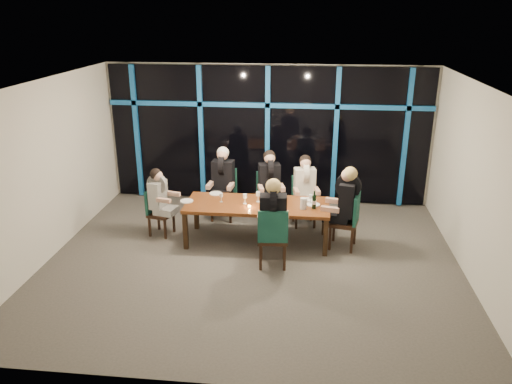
# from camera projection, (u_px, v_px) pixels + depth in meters

# --- Properties ---
(room) EXTENTS (7.04, 7.00, 3.02)m
(room) POSITION_uv_depth(u_px,v_px,m) (252.00, 147.00, 7.85)
(room) COLOR #5E5953
(room) RESTS_ON ground
(window_wall) EXTENTS (6.86, 0.43, 2.94)m
(window_wall) POSITION_uv_depth(u_px,v_px,m) (268.00, 133.00, 10.74)
(window_wall) COLOR black
(window_wall) RESTS_ON ground
(dining_table) EXTENTS (2.60, 1.00, 0.75)m
(dining_table) POSITION_uv_depth(u_px,v_px,m) (257.00, 207.00, 9.06)
(dining_table) COLOR brown
(dining_table) RESTS_ON ground
(chair_far_left) EXTENTS (0.51, 0.51, 1.03)m
(chair_far_left) POSITION_uv_depth(u_px,v_px,m) (224.00, 191.00, 10.17)
(chair_far_left) COLOR black
(chair_far_left) RESTS_ON ground
(chair_far_mid) EXTENTS (0.57, 0.57, 1.01)m
(chair_far_mid) POSITION_uv_depth(u_px,v_px,m) (269.00, 194.00, 10.06)
(chair_far_mid) COLOR black
(chair_far_mid) RESTS_ON ground
(chair_far_right) EXTENTS (0.53, 0.53, 0.98)m
(chair_far_right) POSITION_uv_depth(u_px,v_px,m) (304.00, 198.00, 9.89)
(chair_far_right) COLOR black
(chair_far_right) RESTS_ON ground
(chair_end_left) EXTENTS (0.50, 0.50, 0.90)m
(chair_end_left) POSITION_uv_depth(u_px,v_px,m) (157.00, 209.00, 9.43)
(chair_end_left) COLOR black
(chair_end_left) RESTS_ON ground
(chair_end_right) EXTENTS (0.58, 0.58, 1.04)m
(chair_end_right) POSITION_uv_depth(u_px,v_px,m) (349.00, 218.00, 8.84)
(chair_end_right) COLOR black
(chair_end_right) RESTS_ON ground
(chair_near_mid) EXTENTS (0.52, 0.52, 1.06)m
(chair_near_mid) POSITION_uv_depth(u_px,v_px,m) (273.00, 235.00, 8.16)
(chair_near_mid) COLOR black
(chair_near_mid) RESTS_ON ground
(diner_far_left) EXTENTS (0.53, 0.66, 1.00)m
(diner_far_left) POSITION_uv_depth(u_px,v_px,m) (223.00, 173.00, 9.95)
(diner_far_left) COLOR black
(diner_far_left) RESTS_ON ground
(diner_far_mid) EXTENTS (0.57, 0.68, 0.98)m
(diner_far_mid) POSITION_uv_depth(u_px,v_px,m) (270.00, 176.00, 9.84)
(diner_far_mid) COLOR black
(diner_far_mid) RESTS_ON ground
(diner_far_right) EXTENTS (0.53, 0.65, 0.95)m
(diner_far_right) POSITION_uv_depth(u_px,v_px,m) (305.00, 181.00, 9.68)
(diner_far_right) COLOR silver
(diner_far_right) RESTS_ON ground
(diner_end_left) EXTENTS (0.60, 0.51, 0.87)m
(diner_end_left) POSITION_uv_depth(u_px,v_px,m) (159.00, 192.00, 9.29)
(diner_end_left) COLOR black
(diner_end_left) RESTS_ON ground
(diner_end_right) EXTENTS (0.70, 0.58, 1.01)m
(diner_end_right) POSITION_uv_depth(u_px,v_px,m) (345.00, 196.00, 8.73)
(diner_end_right) COLOR black
(diner_end_right) RESTS_ON ground
(diner_near_mid) EXTENTS (0.55, 0.68, 1.03)m
(diner_near_mid) POSITION_uv_depth(u_px,v_px,m) (273.00, 209.00, 8.10)
(diner_near_mid) COLOR black
(diner_near_mid) RESTS_ON ground
(plate_far_left) EXTENTS (0.24, 0.24, 0.01)m
(plate_far_left) POSITION_uv_depth(u_px,v_px,m) (216.00, 193.00, 9.51)
(plate_far_left) COLOR white
(plate_far_left) RESTS_ON dining_table
(plate_far_mid) EXTENTS (0.24, 0.24, 0.01)m
(plate_far_mid) POSITION_uv_depth(u_px,v_px,m) (275.00, 196.00, 9.38)
(plate_far_mid) COLOR white
(plate_far_mid) RESTS_ON dining_table
(plate_far_right) EXTENTS (0.24, 0.24, 0.01)m
(plate_far_right) POSITION_uv_depth(u_px,v_px,m) (310.00, 199.00, 9.21)
(plate_far_right) COLOR white
(plate_far_right) RESTS_ON dining_table
(plate_end_left) EXTENTS (0.24, 0.24, 0.01)m
(plate_end_left) POSITION_uv_depth(u_px,v_px,m) (188.00, 201.00, 9.14)
(plate_end_left) COLOR white
(plate_end_left) RESTS_ON dining_table
(plate_end_right) EXTENTS (0.24, 0.24, 0.01)m
(plate_end_right) POSITION_uv_depth(u_px,v_px,m) (313.00, 204.00, 8.98)
(plate_end_right) COLOR white
(plate_end_right) RESTS_ON dining_table
(plate_near_mid) EXTENTS (0.24, 0.24, 0.01)m
(plate_near_mid) POSITION_uv_depth(u_px,v_px,m) (273.00, 210.00, 8.72)
(plate_near_mid) COLOR white
(plate_near_mid) RESTS_ON dining_table
(wine_bottle) EXTENTS (0.08, 0.08, 0.33)m
(wine_bottle) POSITION_uv_depth(u_px,v_px,m) (314.00, 202.00, 8.78)
(wine_bottle) COLOR black
(wine_bottle) RESTS_ON dining_table
(water_pitcher) EXTENTS (0.13, 0.11, 0.20)m
(water_pitcher) POSITION_uv_depth(u_px,v_px,m) (303.00, 203.00, 8.77)
(water_pitcher) COLOR white
(water_pitcher) RESTS_ON dining_table
(tea_light) EXTENTS (0.05, 0.05, 0.03)m
(tea_light) POSITION_uv_depth(u_px,v_px,m) (249.00, 206.00, 8.87)
(tea_light) COLOR #F4A949
(tea_light) RESTS_ON dining_table
(wine_glass_a) EXTENTS (0.07, 0.07, 0.19)m
(wine_glass_a) POSITION_uv_depth(u_px,v_px,m) (245.00, 197.00, 8.99)
(wine_glass_a) COLOR silver
(wine_glass_a) RESTS_ON dining_table
(wine_glass_b) EXTENTS (0.07, 0.07, 0.19)m
(wine_glass_b) POSITION_uv_depth(u_px,v_px,m) (258.00, 195.00, 9.08)
(wine_glass_b) COLOR silver
(wine_glass_b) RESTS_ON dining_table
(wine_glass_c) EXTENTS (0.07, 0.07, 0.19)m
(wine_glass_c) POSITION_uv_depth(u_px,v_px,m) (283.00, 198.00, 8.92)
(wine_glass_c) COLOR silver
(wine_glass_c) RESTS_ON dining_table
(wine_glass_d) EXTENTS (0.06, 0.06, 0.17)m
(wine_glass_d) POSITION_uv_depth(u_px,v_px,m) (221.00, 196.00, 9.08)
(wine_glass_d) COLOR white
(wine_glass_d) RESTS_ON dining_table
(wine_glass_e) EXTENTS (0.06, 0.06, 0.17)m
(wine_glass_e) POSITION_uv_depth(u_px,v_px,m) (311.00, 197.00, 9.01)
(wine_glass_e) COLOR silver
(wine_glass_e) RESTS_ON dining_table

